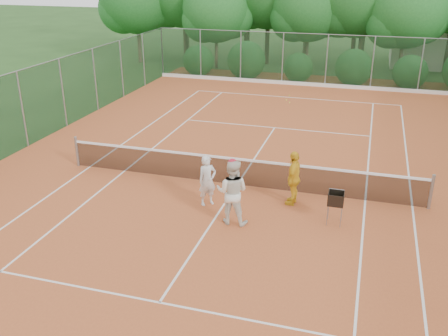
# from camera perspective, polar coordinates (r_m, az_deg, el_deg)

# --- Properties ---
(ground) EXTENTS (120.00, 120.00, 0.00)m
(ground) POSITION_cam_1_polar(r_m,az_deg,el_deg) (16.49, 1.48, -2.03)
(ground) COLOR #214518
(ground) RESTS_ON ground
(clay_court) EXTENTS (18.00, 36.00, 0.02)m
(clay_court) POSITION_cam_1_polar(r_m,az_deg,el_deg) (16.48, 1.48, -2.00)
(clay_court) COLOR #B9582A
(clay_court) RESTS_ON ground
(tennis_net) EXTENTS (11.97, 0.10, 1.10)m
(tennis_net) POSITION_cam_1_polar(r_m,az_deg,el_deg) (16.27, 1.50, -0.32)
(tennis_net) COLOR gray
(tennis_net) RESTS_ON clay_court
(player_white) EXTENTS (0.67, 0.66, 1.56)m
(player_white) POSITION_cam_1_polar(r_m,az_deg,el_deg) (14.90, -1.91, -1.45)
(player_white) COLOR silver
(player_white) RESTS_ON clay_court
(player_center_grp) EXTENTS (0.93, 0.73, 1.93)m
(player_center_grp) POSITION_cam_1_polar(r_m,az_deg,el_deg) (13.79, 0.93, -2.72)
(player_center_grp) COLOR silver
(player_center_grp) RESTS_ON clay_court
(player_yellow) EXTENTS (0.51, 1.03, 1.69)m
(player_yellow) POSITION_cam_1_polar(r_m,az_deg,el_deg) (15.06, 7.98, -1.13)
(player_yellow) COLOR gold
(player_yellow) RESTS_ON clay_court
(ball_hopper) EXTENTS (0.42, 0.42, 0.95)m
(ball_hopper) POSITION_cam_1_polar(r_m,az_deg,el_deg) (14.15, 12.67, -3.49)
(ball_hopper) COLOR gray
(ball_hopper) RESTS_ON clay_court
(stray_ball_a) EXTENTS (0.07, 0.07, 0.07)m
(stray_ball_a) POSITION_cam_1_polar(r_m,az_deg,el_deg) (26.39, 7.51, 7.43)
(stray_ball_a) COLOR #CDE435
(stray_ball_a) RESTS_ON clay_court
(stray_ball_b) EXTENTS (0.07, 0.07, 0.07)m
(stray_ball_b) POSITION_cam_1_polar(r_m,az_deg,el_deg) (27.85, 7.48, 8.24)
(stray_ball_b) COLOR gold
(stray_ball_b) RESTS_ON clay_court
(stray_ball_c) EXTENTS (0.07, 0.07, 0.07)m
(stray_ball_c) POSITION_cam_1_polar(r_m,az_deg,el_deg) (26.88, 7.14, 7.73)
(stray_ball_c) COLOR #EBEF37
(stray_ball_c) RESTS_ON clay_court
(court_markings) EXTENTS (11.03, 23.83, 0.01)m
(court_markings) POSITION_cam_1_polar(r_m,az_deg,el_deg) (16.48, 1.48, -1.96)
(court_markings) COLOR white
(court_markings) RESTS_ON clay_court
(fence_back) EXTENTS (18.07, 0.07, 3.00)m
(fence_back) POSITION_cam_1_polar(r_m,az_deg,el_deg) (30.21, 9.17, 12.12)
(fence_back) COLOR #19381E
(fence_back) RESTS_ON clay_court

